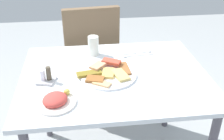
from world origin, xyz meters
TOP-DOWN VIEW (x-y plane):
  - dining_table at (0.00, 0.00)m, footprint 1.03×0.81m
  - dining_chair at (-0.10, 0.65)m, footprint 0.46×0.47m
  - pide_platter at (-0.04, -0.02)m, footprint 0.33×0.31m
  - salad_plate_greens at (-0.31, -0.24)m, footprint 0.20×0.20m
  - soda_can at (-0.10, 0.26)m, footprint 0.09×0.09m
  - paper_napkin at (0.18, 0.22)m, footprint 0.20×0.20m
  - fork at (0.18, 0.20)m, footprint 0.19×0.03m
  - spoon at (0.18, 0.24)m, footprint 0.18×0.04m
  - condiment_caddy at (-0.37, -0.04)m, footprint 0.11×0.11m

SIDE VIEW (x-z plane):
  - dining_chair at x=-0.10m, z-range 0.06..0.98m
  - dining_table at x=0.00m, z-range 0.27..0.97m
  - paper_napkin at x=0.18m, z-range 0.70..0.71m
  - fork at x=0.18m, z-range 0.71..0.71m
  - spoon at x=0.18m, z-range 0.71..0.71m
  - pide_platter at x=-0.04m, z-range 0.69..0.74m
  - salad_plate_greens at x=-0.31m, z-range 0.70..0.75m
  - condiment_caddy at x=-0.37m, z-range 0.69..0.77m
  - soda_can at x=-0.10m, z-range 0.70..0.83m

